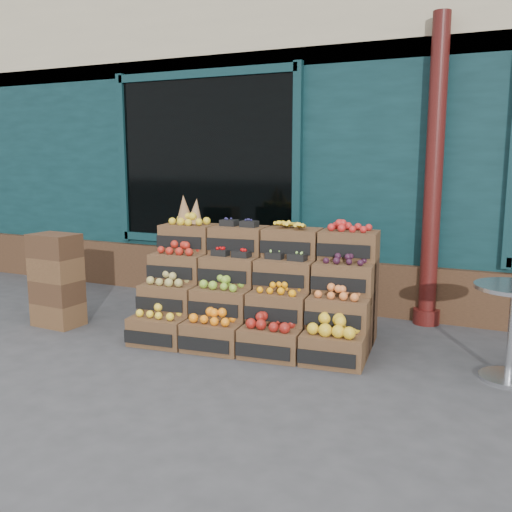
% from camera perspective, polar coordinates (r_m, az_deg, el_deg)
% --- Properties ---
extents(ground, '(60.00, 60.00, 0.00)m').
position_cam_1_polar(ground, '(4.94, -1.38, -11.22)').
color(ground, '#39393B').
rests_on(ground, ground).
extents(shop_facade, '(12.00, 6.24, 4.80)m').
position_cam_1_polar(shop_facade, '(9.48, 12.89, 13.39)').
color(shop_facade, '#0D2A2D').
rests_on(shop_facade, ground).
extents(crate_display, '(2.33, 1.32, 1.39)m').
position_cam_1_polar(crate_display, '(5.59, 0.12, -4.07)').
color(crate_display, '#523720').
rests_on(crate_display, ground).
extents(spare_crates, '(0.51, 0.37, 0.98)m').
position_cam_1_polar(spare_crates, '(6.39, -19.32, -2.29)').
color(spare_crates, '#523720').
rests_on(spare_crates, ground).
extents(shopkeeper, '(0.80, 0.59, 1.99)m').
position_cam_1_polar(shopkeeper, '(7.67, -1.31, 4.03)').
color(shopkeeper, '#1A5E21').
rests_on(shopkeeper, ground).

